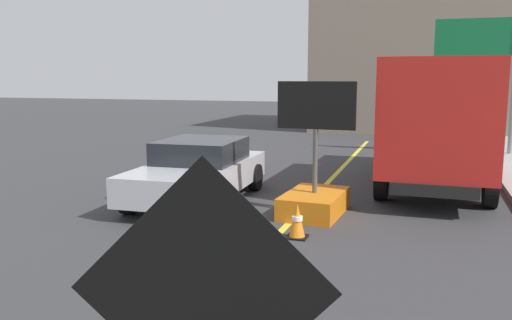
{
  "coord_description": "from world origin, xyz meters",
  "views": [
    {
      "loc": [
        2.42,
        0.63,
        2.78
      ],
      "look_at": [
        0.48,
        6.63,
        1.79
      ],
      "focal_mm": 37.0,
      "sensor_mm": 36.0,
      "label": 1
    }
  ],
  "objects_px": {
    "box_truck": "(437,118)",
    "traffic_cone_mid_lane": "(276,265)",
    "traffic_cone_far_lane": "(297,221)",
    "pickup_car": "(199,170)",
    "arrow_board_trailer": "(315,191)",
    "highway_guide_sign": "(492,58)",
    "roadwork_sign": "(205,297)"
  },
  "relations": [
    {
      "from": "pickup_car",
      "to": "traffic_cone_mid_lane",
      "type": "bearing_deg",
      "value": -55.14
    },
    {
      "from": "arrow_board_trailer",
      "to": "pickup_car",
      "type": "height_order",
      "value": "arrow_board_trailer"
    },
    {
      "from": "roadwork_sign",
      "to": "box_truck",
      "type": "distance_m",
      "value": 11.47
    },
    {
      "from": "roadwork_sign",
      "to": "box_truck",
      "type": "relative_size",
      "value": 0.31
    },
    {
      "from": "pickup_car",
      "to": "highway_guide_sign",
      "type": "xyz_separation_m",
      "value": [
        6.91,
        9.39,
        2.73
      ]
    },
    {
      "from": "traffic_cone_mid_lane",
      "to": "highway_guide_sign",
      "type": "bearing_deg",
      "value": 74.49
    },
    {
      "from": "highway_guide_sign",
      "to": "traffic_cone_mid_lane",
      "type": "xyz_separation_m",
      "value": [
        -3.83,
        -13.81,
        -3.07
      ]
    },
    {
      "from": "roadwork_sign",
      "to": "arrow_board_trailer",
      "type": "distance_m",
      "value": 7.74
    },
    {
      "from": "box_truck",
      "to": "highway_guide_sign",
      "type": "distance_m",
      "value": 6.5
    },
    {
      "from": "arrow_board_trailer",
      "to": "traffic_cone_mid_lane",
      "type": "bearing_deg",
      "value": -85.34
    },
    {
      "from": "traffic_cone_mid_lane",
      "to": "traffic_cone_far_lane",
      "type": "relative_size",
      "value": 1.18
    },
    {
      "from": "roadwork_sign",
      "to": "pickup_car",
      "type": "bearing_deg",
      "value": 114.42
    },
    {
      "from": "pickup_car",
      "to": "arrow_board_trailer",
      "type": "bearing_deg",
      "value": -7.78
    },
    {
      "from": "arrow_board_trailer",
      "to": "traffic_cone_far_lane",
      "type": "bearing_deg",
      "value": -88.5
    },
    {
      "from": "arrow_board_trailer",
      "to": "traffic_cone_mid_lane",
      "type": "height_order",
      "value": "arrow_board_trailer"
    },
    {
      "from": "highway_guide_sign",
      "to": "traffic_cone_far_lane",
      "type": "distance_m",
      "value": 12.58
    },
    {
      "from": "roadwork_sign",
      "to": "pickup_car",
      "type": "distance_m",
      "value": 8.82
    },
    {
      "from": "traffic_cone_far_lane",
      "to": "arrow_board_trailer",
      "type": "bearing_deg",
      "value": 91.5
    },
    {
      "from": "box_truck",
      "to": "highway_guide_sign",
      "type": "height_order",
      "value": "highway_guide_sign"
    },
    {
      "from": "roadwork_sign",
      "to": "box_truck",
      "type": "height_order",
      "value": "box_truck"
    },
    {
      "from": "highway_guide_sign",
      "to": "traffic_cone_far_lane",
      "type": "xyz_separation_m",
      "value": [
        -4.12,
        -11.46,
        -3.12
      ]
    },
    {
      "from": "roadwork_sign",
      "to": "box_truck",
      "type": "xyz_separation_m",
      "value": [
        1.48,
        11.38,
        0.28
      ]
    },
    {
      "from": "traffic_cone_far_lane",
      "to": "pickup_car",
      "type": "bearing_deg",
      "value": 143.4
    },
    {
      "from": "box_truck",
      "to": "traffic_cone_mid_lane",
      "type": "relative_size",
      "value": 10.27
    },
    {
      "from": "highway_guide_sign",
      "to": "traffic_cone_far_lane",
      "type": "bearing_deg",
      "value": -109.76
    },
    {
      "from": "highway_guide_sign",
      "to": "roadwork_sign",
      "type": "bearing_deg",
      "value": -100.67
    },
    {
      "from": "arrow_board_trailer",
      "to": "box_truck",
      "type": "distance_m",
      "value": 4.61
    },
    {
      "from": "arrow_board_trailer",
      "to": "traffic_cone_far_lane",
      "type": "distance_m",
      "value": 1.71
    },
    {
      "from": "arrow_board_trailer",
      "to": "box_truck",
      "type": "height_order",
      "value": "box_truck"
    },
    {
      "from": "box_truck",
      "to": "roadwork_sign",
      "type": "bearing_deg",
      "value": -97.41
    },
    {
      "from": "pickup_car",
      "to": "traffic_cone_mid_lane",
      "type": "xyz_separation_m",
      "value": [
        3.08,
        -4.42,
        -0.34
      ]
    },
    {
      "from": "roadwork_sign",
      "to": "traffic_cone_mid_lane",
      "type": "xyz_separation_m",
      "value": [
        -0.56,
        3.58,
        -1.12
      ]
    }
  ]
}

